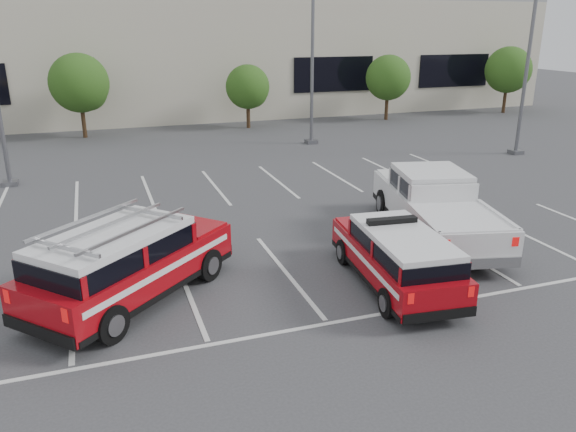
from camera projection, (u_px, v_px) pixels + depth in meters
The scene contains 12 objects.
ground at pixel (287, 273), 15.09m from camera, with size 120.00×120.00×0.00m, color #3A3A3D.
stall_markings at pixel (243, 221), 19.11m from camera, with size 23.00×15.00×0.01m, color silver.
convention_building at pixel (150, 47), 42.09m from camera, with size 60.00×16.99×13.20m.
tree_mid_left at pixel (81, 85), 32.28m from camera, with size 3.37×3.37×4.85m.
tree_mid_right at pixel (249, 88), 35.57m from camera, with size 2.77×2.77×3.99m.
tree_right at pixel (389, 79), 38.59m from camera, with size 3.07×3.07×4.42m.
tree_far_right at pixel (509, 71), 41.62m from camera, with size 3.37×3.37×4.85m.
light_pole_mid at pixel (312, 47), 29.89m from camera, with size 0.90×0.60×10.24m.
light_pole_right at pixel (529, 49), 27.33m from camera, with size 0.90×0.60×10.24m.
fire_chief_suv at pixel (396, 261), 14.15m from camera, with size 2.24×5.00×1.70m.
white_pickup at pixel (434, 212), 17.48m from camera, with size 3.75×6.94×2.02m.
ladder_suv at pixel (128, 268), 13.35m from camera, with size 5.41×5.23×2.13m.
Camera 1 is at (-4.50, -13.03, 6.35)m, focal length 35.00 mm.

